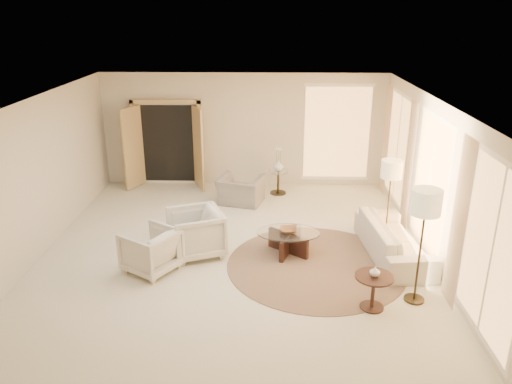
{
  "coord_description": "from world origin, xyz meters",
  "views": [
    {
      "loc": [
        0.63,
        -8.11,
        4.26
      ],
      "look_at": [
        0.4,
        0.4,
        1.1
      ],
      "focal_mm": 35.0,
      "sensor_mm": 36.0,
      "label": 1
    }
  ],
  "objects_px": {
    "accent_chair": "(241,186)",
    "bowl": "(288,230)",
    "end_table": "(374,286)",
    "sofa": "(394,239)",
    "floor_lamp_far": "(426,207)",
    "armchair_left": "(196,231)",
    "side_vase": "(278,166)",
    "end_vase": "(375,271)",
    "side_table": "(278,180)",
    "floor_lamp_near": "(391,173)",
    "armchair_right": "(151,248)",
    "coffee_table": "(288,240)"
  },
  "relations": [
    {
      "from": "accent_chair",
      "to": "bowl",
      "type": "bearing_deg",
      "value": 127.31
    },
    {
      "from": "end_table",
      "to": "sofa",
      "type": "bearing_deg",
      "value": 67.96
    },
    {
      "from": "sofa",
      "to": "floor_lamp_far",
      "type": "relative_size",
      "value": 1.21
    },
    {
      "from": "armchair_left",
      "to": "side_vase",
      "type": "bearing_deg",
      "value": 132.62
    },
    {
      "from": "sofa",
      "to": "end_vase",
      "type": "distance_m",
      "value": 1.88
    },
    {
      "from": "accent_chair",
      "to": "end_table",
      "type": "height_order",
      "value": "accent_chair"
    },
    {
      "from": "bowl",
      "to": "side_table",
      "type": "bearing_deg",
      "value": 92.51
    },
    {
      "from": "sofa",
      "to": "floor_lamp_near",
      "type": "bearing_deg",
      "value": -5.61
    },
    {
      "from": "floor_lamp_far",
      "to": "end_vase",
      "type": "height_order",
      "value": "floor_lamp_far"
    },
    {
      "from": "floor_lamp_far",
      "to": "side_vase",
      "type": "height_order",
      "value": "floor_lamp_far"
    },
    {
      "from": "armchair_right",
      "to": "side_vase",
      "type": "xyz_separation_m",
      "value": [
        2.22,
        3.84,
        0.29
      ]
    },
    {
      "from": "accent_chair",
      "to": "bowl",
      "type": "height_order",
      "value": "accent_chair"
    },
    {
      "from": "accent_chair",
      "to": "coffee_table",
      "type": "xyz_separation_m",
      "value": [
        1.01,
        -2.46,
        -0.16
      ]
    },
    {
      "from": "bowl",
      "to": "floor_lamp_far",
      "type": "bearing_deg",
      "value": -38.84
    },
    {
      "from": "armchair_right",
      "to": "end_table",
      "type": "height_order",
      "value": "armchair_right"
    },
    {
      "from": "end_table",
      "to": "end_vase",
      "type": "height_order",
      "value": "end_vase"
    },
    {
      "from": "armchair_right",
      "to": "end_vase",
      "type": "bearing_deg",
      "value": 106.45
    },
    {
      "from": "side_vase",
      "to": "coffee_table",
      "type": "bearing_deg",
      "value": -87.49
    },
    {
      "from": "bowl",
      "to": "sofa",
      "type": "bearing_deg",
      "value": -1.28
    },
    {
      "from": "floor_lamp_far",
      "to": "side_vase",
      "type": "xyz_separation_m",
      "value": [
        -2.04,
        4.67,
        -0.85
      ]
    },
    {
      "from": "armchair_left",
      "to": "floor_lamp_near",
      "type": "distance_m",
      "value": 3.76
    },
    {
      "from": "coffee_table",
      "to": "end_table",
      "type": "xyz_separation_m",
      "value": [
        1.21,
        -1.76,
        0.11
      ]
    },
    {
      "from": "floor_lamp_near",
      "to": "side_vase",
      "type": "xyz_separation_m",
      "value": [
        -2.04,
        2.57,
        -0.68
      ]
    },
    {
      "from": "side_table",
      "to": "floor_lamp_near",
      "type": "relative_size",
      "value": 0.36
    },
    {
      "from": "end_table",
      "to": "floor_lamp_far",
      "type": "height_order",
      "value": "floor_lamp_far"
    },
    {
      "from": "armchair_right",
      "to": "coffee_table",
      "type": "relative_size",
      "value": 0.57
    },
    {
      "from": "armchair_right",
      "to": "side_vase",
      "type": "distance_m",
      "value": 4.45
    },
    {
      "from": "end_vase",
      "to": "bowl",
      "type": "bearing_deg",
      "value": 124.42
    },
    {
      "from": "floor_lamp_near",
      "to": "bowl",
      "type": "relative_size",
      "value": 5.21
    },
    {
      "from": "bowl",
      "to": "floor_lamp_near",
      "type": "bearing_deg",
      "value": 16.66
    },
    {
      "from": "sofa",
      "to": "side_vase",
      "type": "relative_size",
      "value": 8.7
    },
    {
      "from": "end_vase",
      "to": "side_vase",
      "type": "relative_size",
      "value": 0.62
    },
    {
      "from": "coffee_table",
      "to": "accent_chair",
      "type": "bearing_deg",
      "value": 112.25
    },
    {
      "from": "armchair_left",
      "to": "bowl",
      "type": "xyz_separation_m",
      "value": [
        1.68,
        0.09,
        -0.01
      ]
    },
    {
      "from": "floor_lamp_far",
      "to": "side_vase",
      "type": "relative_size",
      "value": 7.18
    },
    {
      "from": "armchair_left",
      "to": "coffee_table",
      "type": "height_order",
      "value": "armchair_left"
    },
    {
      "from": "coffee_table",
      "to": "floor_lamp_near",
      "type": "relative_size",
      "value": 0.88
    },
    {
      "from": "end_table",
      "to": "side_table",
      "type": "distance_m",
      "value": 5.08
    },
    {
      "from": "floor_lamp_near",
      "to": "end_vase",
      "type": "height_order",
      "value": "floor_lamp_near"
    },
    {
      "from": "side_table",
      "to": "bowl",
      "type": "xyz_separation_m",
      "value": [
        0.14,
        -3.14,
        0.11
      ]
    },
    {
      "from": "armchair_left",
      "to": "floor_lamp_near",
      "type": "height_order",
      "value": "floor_lamp_near"
    },
    {
      "from": "floor_lamp_far",
      "to": "sofa",
      "type": "bearing_deg",
      "value": 90.0
    },
    {
      "from": "coffee_table",
      "to": "armchair_right",
      "type": "bearing_deg",
      "value": -163.43
    },
    {
      "from": "sofa",
      "to": "floor_lamp_near",
      "type": "height_order",
      "value": "floor_lamp_near"
    },
    {
      "from": "armchair_left",
      "to": "floor_lamp_near",
      "type": "xyz_separation_m",
      "value": [
        3.58,
        0.66,
        0.92
      ]
    },
    {
      "from": "floor_lamp_near",
      "to": "floor_lamp_far",
      "type": "bearing_deg",
      "value": -90.0
    },
    {
      "from": "floor_lamp_far",
      "to": "coffee_table",
      "type": "bearing_deg",
      "value": 141.16
    },
    {
      "from": "armchair_left",
      "to": "end_table",
      "type": "xyz_separation_m",
      "value": [
        2.89,
        -1.68,
        -0.1
      ]
    },
    {
      "from": "side_vase",
      "to": "floor_lamp_near",
      "type": "bearing_deg",
      "value": -51.54
    },
    {
      "from": "armchair_left",
      "to": "bowl",
      "type": "height_order",
      "value": "armchair_left"
    }
  ]
}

